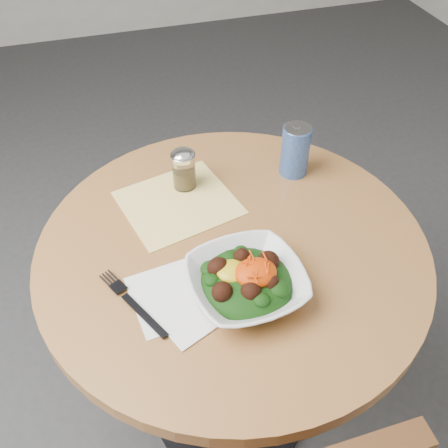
# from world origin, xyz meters

# --- Properties ---
(ground) EXTENTS (6.00, 6.00, 0.00)m
(ground) POSITION_xyz_m (0.00, 0.00, 0.00)
(ground) COLOR #313234
(ground) RESTS_ON ground
(table) EXTENTS (0.90, 0.90, 0.75)m
(table) POSITION_xyz_m (0.00, 0.00, 0.55)
(table) COLOR black
(table) RESTS_ON ground
(cloth_napkin) EXTENTS (0.31, 0.30, 0.00)m
(cloth_napkin) POSITION_xyz_m (-0.09, 0.17, 0.75)
(cloth_napkin) COLOR #E1B20B
(cloth_napkin) RESTS_ON table
(paper_napkins) EXTENTS (0.24, 0.23, 0.00)m
(paper_napkins) POSITION_xyz_m (-0.15, -0.12, 0.75)
(paper_napkins) COLOR white
(paper_napkins) RESTS_ON table
(salad_bowl) EXTENTS (0.26, 0.26, 0.09)m
(salad_bowl) POSITION_xyz_m (-0.02, -0.14, 0.78)
(salad_bowl) COLOR silver
(salad_bowl) RESTS_ON table
(fork) EXTENTS (0.11, 0.21, 0.00)m
(fork) POSITION_xyz_m (-0.25, -0.10, 0.76)
(fork) COLOR black
(fork) RESTS_ON table
(spice_shaker) EXTENTS (0.06, 0.06, 0.11)m
(spice_shaker) POSITION_xyz_m (-0.06, 0.23, 0.81)
(spice_shaker) COLOR silver
(spice_shaker) RESTS_ON table
(beverage_can) EXTENTS (0.07, 0.07, 0.14)m
(beverage_can) POSITION_xyz_m (0.23, 0.20, 0.82)
(beverage_can) COLOR navy
(beverage_can) RESTS_ON table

